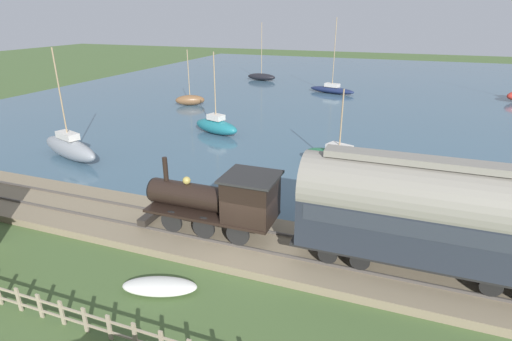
# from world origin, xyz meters

# --- Properties ---
(ground_plane) EXTENTS (200.00, 200.00, 0.00)m
(ground_plane) POSITION_xyz_m (0.00, 0.00, 0.00)
(ground_plane) COLOR #476033
(harbor_water) EXTENTS (80.00, 80.00, 0.01)m
(harbor_water) POSITION_xyz_m (43.38, 0.00, 0.00)
(harbor_water) COLOR #426075
(harbor_water) RESTS_ON ground
(rail_embankment) EXTENTS (4.44, 56.00, 0.48)m
(rail_embankment) POSITION_xyz_m (0.86, 0.00, 0.18)
(rail_embankment) COLOR #84755B
(rail_embankment) RESTS_ON ground
(steam_locomotive) EXTENTS (2.18, 6.41, 3.21)m
(steam_locomotive) POSITION_xyz_m (0.86, 1.47, 2.12)
(steam_locomotive) COLOR black
(steam_locomotive) RESTS_ON rail_embankment
(passenger_coach) EXTENTS (2.48, 9.86, 4.50)m
(passenger_coach) POSITION_xyz_m (0.86, -6.82, 2.92)
(passenger_coach) COLOR black
(passenger_coach) RESTS_ON rail_embankment
(sailboat_gray) EXTENTS (3.28, 6.41, 7.61)m
(sailboat_gray) POSITION_xyz_m (7.19, 16.26, 0.82)
(sailboat_gray) COLOR gray
(sailboat_gray) RESTS_ON harbor_water
(sailboat_green) EXTENTS (3.48, 5.44, 5.27)m
(sailboat_green) POSITION_xyz_m (11.85, -1.88, 0.67)
(sailboat_green) COLOR #236B42
(sailboat_green) RESTS_ON harbor_water
(sailboat_teal) EXTENTS (2.88, 4.84, 6.78)m
(sailboat_teal) POSITION_xyz_m (16.53, 9.30, 0.69)
(sailboat_teal) COLOR #1E707A
(sailboat_teal) RESTS_ON harbor_water
(sailboat_navy) EXTENTS (3.23, 6.35, 9.19)m
(sailboat_navy) POSITION_xyz_m (38.62, 3.34, 0.51)
(sailboat_navy) COLOR #192347
(sailboat_navy) RESTS_ON harbor_water
(sailboat_brown) EXTENTS (2.60, 3.47, 6.04)m
(sailboat_brown) POSITION_xyz_m (25.84, 16.99, 0.61)
(sailboat_brown) COLOR brown
(sailboat_brown) RESTS_ON harbor_water
(sailboat_black) EXTENTS (1.98, 4.67, 8.42)m
(sailboat_black) POSITION_xyz_m (45.53, 15.45, 0.57)
(sailboat_black) COLOR black
(sailboat_black) RESTS_ON harbor_water
(rowboat_near_shore) EXTENTS (1.36, 2.06, 0.53)m
(rowboat_near_shore) POSITION_xyz_m (6.64, -4.92, 0.28)
(rowboat_near_shore) COLOR beige
(rowboat_near_shore) RESTS_ON harbor_water
(rowboat_mid_harbor) EXTENTS (1.48, 2.07, 0.49)m
(rowboat_mid_harbor) POSITION_xyz_m (10.99, -8.92, 0.26)
(rowboat_mid_harbor) COLOR beige
(rowboat_mid_harbor) RESTS_ON harbor_water
(beached_dinghy) EXTENTS (1.88, 3.00, 0.44)m
(beached_dinghy) POSITION_xyz_m (-3.18, 2.23, 0.22)
(beached_dinghy) COLOR silver
(beached_dinghy) RESTS_ON ground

